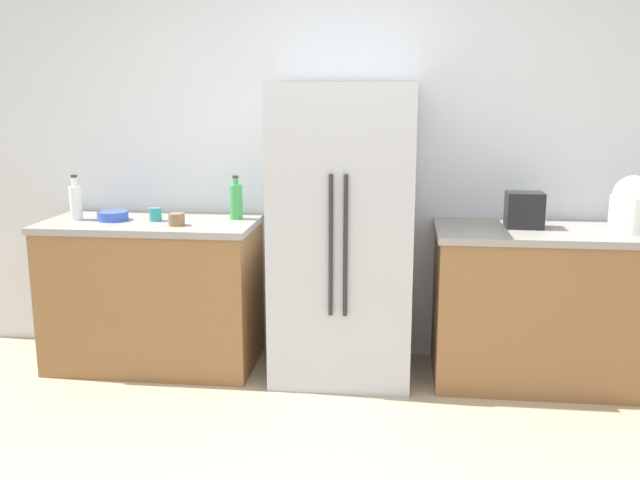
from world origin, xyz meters
TOP-DOWN VIEW (x-y plane):
  - kitchen_back_panel at (0.00, 1.92)m, footprint 5.50×0.10m
  - counter_left at (-1.15, 1.55)m, footprint 1.29×0.66m
  - counter_right at (1.34, 1.55)m, footprint 1.56×0.66m
  - refrigerator at (0.03, 1.52)m, footprint 0.81×0.68m
  - toaster at (1.06, 1.58)m, footprint 0.21×0.16m
  - rice_cooker at (1.63, 1.50)m, footprint 0.25×0.25m
  - bottle_a at (-1.61, 1.53)m, footprint 0.07×0.07m
  - bottle_b at (-0.65, 1.66)m, footprint 0.08×0.08m
  - cup_a at (-1.12, 1.54)m, footprint 0.07×0.07m
  - cup_b at (-0.94, 1.41)m, footprint 0.09×0.09m
  - bowl_a at (-1.38, 1.53)m, footprint 0.18×0.18m

SIDE VIEW (x-z plane):
  - counter_right at x=1.34m, z-range 0.00..0.92m
  - counter_left at x=-1.15m, z-range 0.00..0.92m
  - refrigerator at x=0.03m, z-range 0.00..1.73m
  - bowl_a at x=-1.38m, z-range 0.91..0.97m
  - cup_b at x=-0.94m, z-range 0.91..0.99m
  - cup_a at x=-1.12m, z-range 0.91..1.00m
  - toaster at x=1.06m, z-range 0.91..1.12m
  - bottle_a at x=-1.61m, z-range 0.89..1.16m
  - bottle_b at x=-0.65m, z-range 0.89..1.16m
  - rice_cooker at x=1.63m, z-range 0.91..1.22m
  - kitchen_back_panel at x=0.00m, z-range 0.00..3.04m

